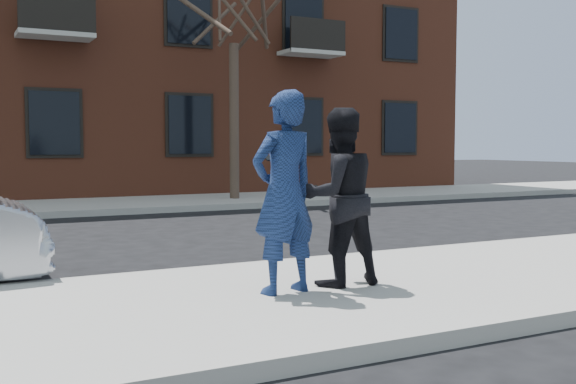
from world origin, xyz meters
TOP-DOWN VIEW (x-y plane):
  - ground at (0.00, 0.00)m, footprint 100.00×100.00m
  - near_sidewalk at (0.00, -0.25)m, footprint 50.00×3.50m
  - near_curb at (0.00, 1.55)m, footprint 50.00×0.10m
  - far_sidewalk at (0.00, 11.25)m, footprint 50.00×3.50m
  - far_curb at (0.00, 9.45)m, footprint 50.00×0.10m
  - apartment_building at (2.00, 18.00)m, footprint 24.30×10.30m
  - man_hoodie at (0.38, -0.18)m, footprint 0.80×0.60m
  - man_peacoat at (1.06, -0.09)m, footprint 0.92×0.72m

SIDE VIEW (x-z plane):
  - ground at x=0.00m, z-range 0.00..0.00m
  - near_sidewalk at x=0.00m, z-range 0.00..0.15m
  - near_curb at x=0.00m, z-range 0.00..0.15m
  - far_sidewalk at x=0.00m, z-range 0.00..0.15m
  - far_curb at x=0.00m, z-range 0.00..0.15m
  - man_peacoat at x=1.06m, z-range 0.15..2.00m
  - man_hoodie at x=0.38m, z-range 0.15..2.15m
  - apartment_building at x=2.00m, z-range 0.01..12.31m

